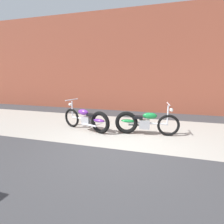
{
  "coord_description": "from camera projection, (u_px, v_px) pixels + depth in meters",
  "views": [
    {
      "loc": [
        1.05,
        -4.1,
        1.86
      ],
      "look_at": [
        -0.44,
        1.01,
        0.75
      ],
      "focal_mm": 28.4,
      "sensor_mm": 36.0,
      "label": 1
    }
  ],
  "objects": [
    {
      "name": "motorcycle_purple",
      "position": [
        89.0,
        119.0,
        5.96
      ],
      "size": [
        1.94,
        0.84,
        1.03
      ],
      "rotation": [
        0.0,
        0.0,
        2.83
      ],
      "color": "black",
      "rests_on": "ground"
    },
    {
      "name": "ground_plane",
      "position": [
        117.0,
        149.0,
        4.52
      ],
      "size": [
        80.0,
        80.0,
        0.0
      ],
      "primitive_type": "plane",
      "color": "#38383A"
    },
    {
      "name": "brick_building_wall",
      "position": [
        144.0,
        62.0,
        8.89
      ],
      "size": [
        36.0,
        0.5,
        5.01
      ],
      "primitive_type": "cube",
      "color": "brown",
      "rests_on": "ground"
    },
    {
      "name": "sidewalk_slab",
      "position": [
        130.0,
        130.0,
        6.16
      ],
      "size": [
        36.0,
        3.5,
        0.01
      ],
      "primitive_type": "cube",
      "color": "#9E998E",
      "rests_on": "ground"
    },
    {
      "name": "motorcycle_green",
      "position": [
        142.0,
        122.0,
        5.59
      ],
      "size": [
        2.0,
        0.58,
        1.03
      ],
      "rotation": [
        0.0,
        0.0,
        0.11
      ],
      "color": "black",
      "rests_on": "ground"
    }
  ]
}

